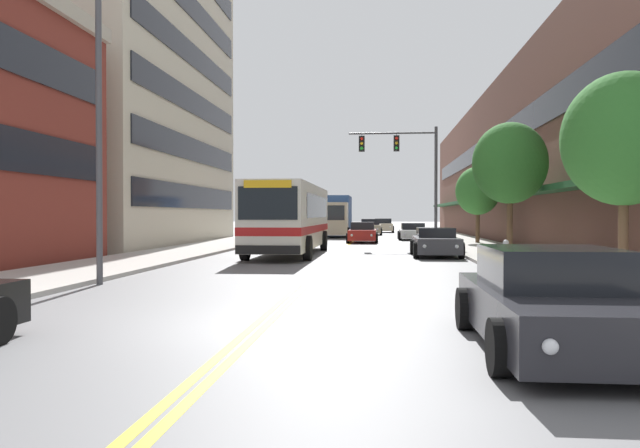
{
  "coord_description": "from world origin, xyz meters",
  "views": [
    {
      "loc": [
        1.95,
        -9.92,
        1.81
      ],
      "look_at": [
        -1.0,
        20.75,
        1.36
      ],
      "focal_mm": 35.0,
      "sensor_mm": 36.0,
      "label": 1
    }
  ],
  "objects_px": {
    "box_truck": "(335,216)",
    "car_champagne_moving_third": "(383,226)",
    "street_lamp_left_near": "(107,76)",
    "street_tree_right_near": "(624,139)",
    "city_bus": "(291,216)",
    "traffic_signal_mast": "(407,162)",
    "car_beige_moving_second": "(370,227)",
    "car_white_parked_right_mid": "(413,232)",
    "fire_hydrant": "(506,254)",
    "car_dark_grey_parked_right_far": "(436,243)",
    "car_red_moving_lead": "(363,233)",
    "street_tree_right_far": "(478,191)",
    "street_tree_right_mid": "(510,163)",
    "car_silver_parked_left_mid": "(288,233)",
    "car_charcoal_parked_right_foreground": "(554,303)"
  },
  "relations": [
    {
      "from": "city_bus",
      "to": "traffic_signal_mast",
      "type": "distance_m",
      "value": 10.56
    },
    {
      "from": "box_truck",
      "to": "street_tree_right_far",
      "type": "bearing_deg",
      "value": -52.73
    },
    {
      "from": "car_charcoal_parked_right_foreground",
      "to": "street_lamp_left_near",
      "type": "distance_m",
      "value": 12.58
    },
    {
      "from": "car_white_parked_right_mid",
      "to": "street_tree_right_near",
      "type": "relative_size",
      "value": 0.89
    },
    {
      "from": "street_lamp_left_near",
      "to": "street_tree_right_mid",
      "type": "bearing_deg",
      "value": 40.94
    },
    {
      "from": "car_silver_parked_left_mid",
      "to": "street_tree_right_near",
      "type": "xyz_separation_m",
      "value": [
        12.07,
        -27.17,
        3.01
      ]
    },
    {
      "from": "street_lamp_left_near",
      "to": "street_tree_right_near",
      "type": "height_order",
      "value": "street_lamp_left_near"
    },
    {
      "from": "car_white_parked_right_mid",
      "to": "street_tree_right_mid",
      "type": "height_order",
      "value": "street_tree_right_mid"
    },
    {
      "from": "car_champagne_moving_third",
      "to": "car_red_moving_lead",
      "type": "bearing_deg",
      "value": -93.54
    },
    {
      "from": "car_white_parked_right_mid",
      "to": "street_tree_right_far",
      "type": "relative_size",
      "value": 0.98
    },
    {
      "from": "city_bus",
      "to": "car_champagne_moving_third",
      "type": "distance_m",
      "value": 36.74
    },
    {
      "from": "car_champagne_moving_third",
      "to": "street_lamp_left_near",
      "type": "bearing_deg",
      "value": -98.49
    },
    {
      "from": "city_bus",
      "to": "car_silver_parked_left_mid",
      "type": "xyz_separation_m",
      "value": [
        -2.23,
        14.08,
        -1.19
      ]
    },
    {
      "from": "car_silver_parked_left_mid",
      "to": "street_tree_right_far",
      "type": "xyz_separation_m",
      "value": [
        12.26,
        -3.8,
        2.68
      ]
    },
    {
      "from": "car_beige_moving_second",
      "to": "car_champagne_moving_third",
      "type": "distance_m",
      "value": 7.95
    },
    {
      "from": "box_truck",
      "to": "car_champagne_moving_third",
      "type": "bearing_deg",
      "value": 73.27
    },
    {
      "from": "traffic_signal_mast",
      "to": "street_lamp_left_near",
      "type": "height_order",
      "value": "street_lamp_left_near"
    },
    {
      "from": "city_bus",
      "to": "street_tree_right_far",
      "type": "height_order",
      "value": "street_tree_right_far"
    },
    {
      "from": "traffic_signal_mast",
      "to": "street_tree_right_far",
      "type": "relative_size",
      "value": 1.5
    },
    {
      "from": "car_dark_grey_parked_right_far",
      "to": "street_lamp_left_near",
      "type": "distance_m",
      "value": 16.01
    },
    {
      "from": "car_silver_parked_left_mid",
      "to": "street_lamp_left_near",
      "type": "xyz_separation_m",
      "value": [
        -0.69,
        -26.99,
        4.82
      ]
    },
    {
      "from": "traffic_signal_mast",
      "to": "street_tree_right_far",
      "type": "height_order",
      "value": "traffic_signal_mast"
    },
    {
      "from": "traffic_signal_mast",
      "to": "car_red_moving_lead",
      "type": "bearing_deg",
      "value": 122.48
    },
    {
      "from": "car_red_moving_lead",
      "to": "street_tree_right_mid",
      "type": "relative_size",
      "value": 0.82
    },
    {
      "from": "car_red_moving_lead",
      "to": "car_champagne_moving_third",
      "type": "height_order",
      "value": "car_champagne_moving_third"
    },
    {
      "from": "car_white_parked_right_mid",
      "to": "car_beige_moving_second",
      "type": "distance_m",
      "value": 11.57
    },
    {
      "from": "car_beige_moving_second",
      "to": "traffic_signal_mast",
      "type": "relative_size",
      "value": 0.64
    },
    {
      "from": "street_tree_right_far",
      "to": "street_tree_right_near",
      "type": "bearing_deg",
      "value": -90.48
    },
    {
      "from": "street_tree_right_near",
      "to": "traffic_signal_mast",
      "type": "bearing_deg",
      "value": 100.99
    },
    {
      "from": "car_dark_grey_parked_right_far",
      "to": "street_tree_right_far",
      "type": "height_order",
      "value": "street_tree_right_far"
    },
    {
      "from": "street_tree_right_mid",
      "to": "car_charcoal_parked_right_foreground",
      "type": "bearing_deg",
      "value": -99.62
    },
    {
      "from": "car_white_parked_right_mid",
      "to": "traffic_signal_mast",
      "type": "distance_m",
      "value": 10.17
    },
    {
      "from": "box_truck",
      "to": "street_tree_right_mid",
      "type": "height_order",
      "value": "street_tree_right_mid"
    },
    {
      "from": "city_bus",
      "to": "street_tree_right_near",
      "type": "height_order",
      "value": "street_tree_right_near"
    },
    {
      "from": "traffic_signal_mast",
      "to": "street_tree_right_far",
      "type": "distance_m",
      "value": 5.04
    },
    {
      "from": "car_silver_parked_left_mid",
      "to": "city_bus",
      "type": "bearing_deg",
      "value": -81.01
    },
    {
      "from": "street_lamp_left_near",
      "to": "street_tree_right_mid",
      "type": "xyz_separation_m",
      "value": [
        12.33,
        10.7,
        -1.48
      ]
    },
    {
      "from": "car_silver_parked_left_mid",
      "to": "car_white_parked_right_mid",
      "type": "relative_size",
      "value": 0.95
    },
    {
      "from": "car_dark_grey_parked_right_far",
      "to": "street_tree_right_mid",
      "type": "relative_size",
      "value": 0.82
    },
    {
      "from": "car_charcoal_parked_right_foreground",
      "to": "car_dark_grey_parked_right_far",
      "type": "distance_m",
      "value": 18.94
    },
    {
      "from": "car_red_moving_lead",
      "to": "box_truck",
      "type": "relative_size",
      "value": 0.58
    },
    {
      "from": "box_truck",
      "to": "fire_hydrant",
      "type": "distance_m",
      "value": 32.06
    },
    {
      "from": "car_red_moving_lead",
      "to": "car_champagne_moving_third",
      "type": "xyz_separation_m",
      "value": [
        1.48,
        23.86,
        0.05
      ]
    },
    {
      "from": "box_truck",
      "to": "street_tree_right_near",
      "type": "height_order",
      "value": "street_tree_right_near"
    },
    {
      "from": "street_lamp_left_near",
      "to": "street_tree_right_near",
      "type": "distance_m",
      "value": 12.89
    },
    {
      "from": "street_tree_right_mid",
      "to": "fire_hydrant",
      "type": "xyz_separation_m",
      "value": [
        -1.31,
        -5.92,
        -3.36
      ]
    },
    {
      "from": "car_beige_moving_second",
      "to": "box_truck",
      "type": "bearing_deg",
      "value": -116.85
    },
    {
      "from": "car_champagne_moving_third",
      "to": "car_dark_grey_parked_right_far",
      "type": "bearing_deg",
      "value": -86.81
    },
    {
      "from": "car_white_parked_right_mid",
      "to": "fire_hydrant",
      "type": "relative_size",
      "value": 5.05
    },
    {
      "from": "box_truck",
      "to": "street_tree_right_mid",
      "type": "relative_size",
      "value": 1.42
    }
  ]
}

